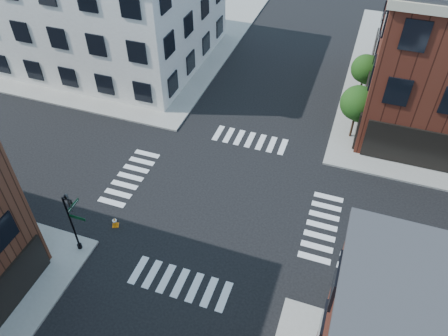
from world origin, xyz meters
name	(u,v)px	position (x,y,z in m)	size (l,w,h in m)	color
ground	(221,200)	(0.00, 0.00, 0.00)	(120.00, 120.00, 0.00)	black
sidewalk_nw	(109,29)	(-21.00, 21.00, 0.07)	(30.00, 30.00, 0.15)	gray
building_nw	(91,0)	(-19.00, 16.00, 5.50)	(22.00, 16.00, 11.00)	silver
tree_near	(358,105)	(7.56, 9.98, 3.16)	(2.69, 2.69, 4.49)	black
tree_far	(366,70)	(7.56, 15.98, 2.87)	(2.43, 2.43, 4.07)	black
signal_pole	(72,217)	(-6.72, -6.68, 2.86)	(1.29, 1.24, 4.60)	black
traffic_cone	(115,222)	(-5.70, -4.42, 0.36)	(0.53, 0.53, 0.74)	orange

